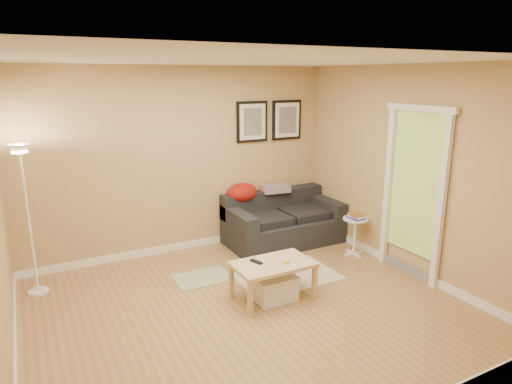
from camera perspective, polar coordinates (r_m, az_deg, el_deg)
floor at (r=5.03m, az=-1.04°, el=-14.63°), size 4.50×4.50×0.00m
ceiling at (r=4.39m, az=-1.20°, el=16.49°), size 4.50×4.50×0.00m
wall_back at (r=6.34m, az=-9.31°, el=3.91°), size 4.50×0.00×4.50m
wall_front at (r=2.99m, az=16.70°, el=-8.81°), size 4.50×0.00×4.50m
wall_right at (r=5.88m, az=18.88°, el=2.47°), size 0.00×4.00×4.00m
baseboard_back at (r=6.68m, az=-8.84°, el=-6.70°), size 4.50×0.02×0.10m
baseboard_left at (r=4.60m, az=-28.33°, el=-18.83°), size 0.02×4.00×0.10m
baseboard_right at (r=6.24m, az=17.87°, el=-8.83°), size 0.02×4.00×0.10m
sofa at (r=6.73m, az=3.54°, el=-3.44°), size 1.70×0.90×0.75m
red_throw at (r=6.65m, az=-1.80°, el=-0.09°), size 0.48×0.36×0.28m
plaid_throw at (r=6.85m, az=2.48°, el=0.44°), size 0.45×0.32×0.10m
framed_print_left at (r=6.67m, az=-0.51°, el=8.96°), size 0.50×0.04×0.60m
framed_print_right at (r=6.97m, az=3.94°, el=9.17°), size 0.50×0.04×0.60m
area_rug at (r=5.76m, az=3.97°, el=-10.62°), size 1.25×0.85×0.01m
green_runner at (r=5.73m, az=-6.84°, el=-10.81°), size 0.70×0.50×0.01m
coffee_table at (r=5.13m, az=2.16°, el=-11.26°), size 1.01×0.79×0.44m
remote_control at (r=5.03m, az=0.03°, el=-8.89°), size 0.10×0.17×0.02m
tape_roll at (r=5.03m, az=3.95°, el=-8.87°), size 0.07×0.07×0.03m
storage_bin at (r=5.14m, az=2.38°, el=-12.12°), size 0.47×0.34×0.29m
side_table at (r=6.46m, az=12.47°, el=-5.55°), size 0.35×0.35×0.54m
book_stack at (r=6.35m, az=12.62°, el=-3.02°), size 0.21×0.25×0.07m
floor_lamp at (r=5.63m, az=-26.94°, el=-3.80°), size 0.23×0.23×1.76m
doorway at (r=5.80m, az=19.39°, el=-0.52°), size 0.12×1.01×2.13m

